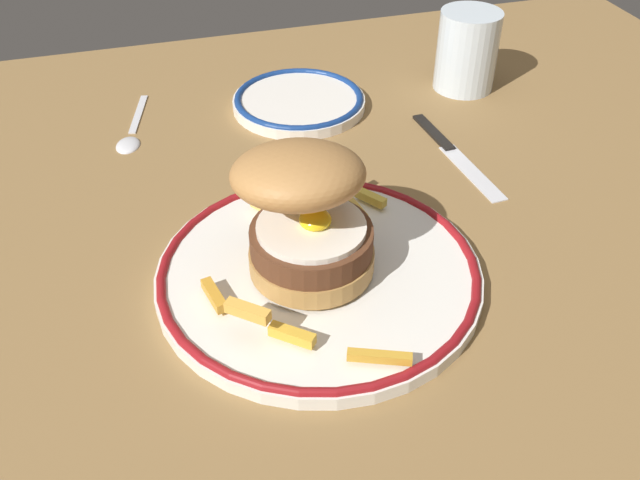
% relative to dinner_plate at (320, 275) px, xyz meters
% --- Properties ---
extents(ground_plane, '(1.36, 1.08, 0.04)m').
position_rel_dinner_plate_xyz_m(ground_plane, '(-0.05, 0.00, -0.03)').
color(ground_plane, olive).
extents(dinner_plate, '(0.27, 0.27, 0.02)m').
position_rel_dinner_plate_xyz_m(dinner_plate, '(0.00, 0.00, 0.00)').
color(dinner_plate, white).
rests_on(dinner_plate, ground_plane).
extents(burger, '(0.12, 0.13, 0.12)m').
position_rel_dinner_plate_xyz_m(burger, '(-0.01, 0.01, 0.06)').
color(burger, '#B18243').
rests_on(burger, dinner_plate).
extents(fries_pile, '(0.18, 0.26, 0.03)m').
position_rel_dinner_plate_xyz_m(fries_pile, '(-0.01, 0.02, 0.01)').
color(fries_pile, gold).
rests_on(fries_pile, dinner_plate).
extents(water_glass, '(0.07, 0.07, 0.10)m').
position_rel_dinner_plate_xyz_m(water_glass, '(0.27, 0.30, 0.03)').
color(water_glass, silver).
rests_on(water_glass, ground_plane).
extents(side_plate, '(0.16, 0.16, 0.02)m').
position_rel_dinner_plate_xyz_m(side_plate, '(0.06, 0.30, -0.00)').
color(side_plate, white).
rests_on(side_plate, ground_plane).
extents(knife, '(0.03, 0.18, 0.01)m').
position_rel_dinner_plate_xyz_m(knife, '(0.20, 0.17, -0.01)').
color(knife, black).
rests_on(knife, ground_plane).
extents(spoon, '(0.05, 0.13, 0.01)m').
position_rel_dinner_plate_xyz_m(spoon, '(-0.13, 0.29, -0.00)').
color(spoon, silver).
rests_on(spoon, ground_plane).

